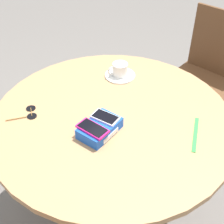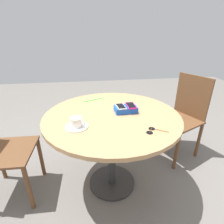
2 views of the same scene
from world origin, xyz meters
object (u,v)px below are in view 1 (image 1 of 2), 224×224
at_px(phone_box, 100,128).
at_px(phone_magenta, 92,129).
at_px(round_table, 112,132).
at_px(lanyard_strap, 195,134).
at_px(saucer, 120,75).
at_px(chair_far_side, 204,77).
at_px(phone_white, 105,117).
at_px(sunglasses, 30,113).
at_px(coffee_cup, 120,69).

distance_m(phone_box, phone_magenta, 0.05).
distance_m(round_table, lanyard_strap, 0.39).
relative_size(saucer, chair_far_side, 0.18).
relative_size(phone_box, saucer, 1.17).
bearing_deg(phone_magenta, round_table, 11.50).
relative_size(phone_white, saucer, 0.76).
bearing_deg(lanyard_strap, phone_box, 128.34).
bearing_deg(chair_far_side, round_table, 178.52).
relative_size(phone_box, sunglasses, 1.24).
height_order(phone_box, coffee_cup, coffee_cup).
xyz_separation_m(phone_magenta, saucer, (0.44, 0.21, -0.05)).
distance_m(phone_white, coffee_cup, 0.41).
height_order(phone_box, phone_magenta, phone_magenta).
distance_m(phone_white, sunglasses, 0.36).
distance_m(phone_white, lanyard_strap, 0.39).
distance_m(saucer, sunglasses, 0.52).
height_order(round_table, chair_far_side, chair_far_side).
relative_size(lanyard_strap, chair_far_side, 0.24).
distance_m(phone_box, chair_far_side, 1.12).
relative_size(round_table, phone_white, 8.95).
relative_size(phone_magenta, coffee_cup, 1.29).
xyz_separation_m(phone_box, sunglasses, (-0.11, 0.33, -0.02)).
xyz_separation_m(saucer, lanyard_strap, (-0.14, -0.53, -0.00)).
bearing_deg(phone_white, phone_magenta, -175.30).
bearing_deg(lanyard_strap, round_table, 110.65).
relative_size(phone_box, chair_far_side, 0.21).
bearing_deg(round_table, phone_magenta, -168.50).
xyz_separation_m(saucer, chair_far_side, (0.69, -0.20, -0.28)).
bearing_deg(lanyard_strap, chair_far_side, 21.57).
height_order(phone_magenta, lanyard_strap, phone_magenta).
xyz_separation_m(round_table, sunglasses, (-0.23, 0.30, 0.11)).
distance_m(sunglasses, chair_far_side, 1.27).
distance_m(phone_magenta, phone_white, 0.09).
height_order(round_table, phone_box, phone_box).
distance_m(phone_box, lanyard_strap, 0.41).
height_order(phone_white, chair_far_side, chair_far_side).
height_order(round_table, phone_magenta, phone_magenta).
distance_m(phone_magenta, saucer, 0.49).
xyz_separation_m(round_table, lanyard_strap, (0.13, -0.35, 0.11)).
relative_size(phone_white, sunglasses, 0.81).
relative_size(phone_box, phone_magenta, 1.41).
relative_size(round_table, phone_magenta, 8.27).
bearing_deg(sunglasses, phone_white, -64.59).
relative_size(phone_box, phone_white, 1.53).
height_order(round_table, phone_white, phone_white).
height_order(coffee_cup, chair_far_side, chair_far_side).
distance_m(phone_box, saucer, 0.45).
bearing_deg(chair_far_side, phone_magenta, -179.56).
bearing_deg(phone_box, saucer, 27.80).
bearing_deg(phone_magenta, phone_box, 0.54).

